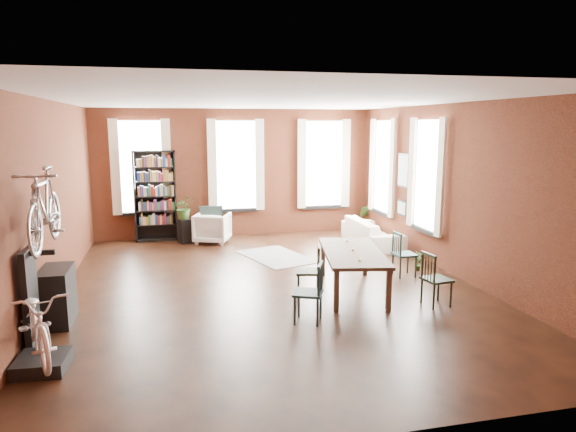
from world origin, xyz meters
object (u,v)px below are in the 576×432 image
object	(u,v)px
bike_trainer	(42,363)
console_table	(57,296)
dining_table	(352,271)
dining_chair_b	(308,271)
plant_stand	(185,231)
bicycle_floor	(35,290)
white_armchair	(212,226)
bookshelf	(155,196)
cream_sofa	(372,228)
dining_chair_c	(437,279)
dining_chair_a	(308,293)
dining_chair_d	(405,254)

from	to	relation	value
bike_trainer	console_table	world-z (taller)	console_table
dining_table	console_table	world-z (taller)	console_table
dining_chair_b	plant_stand	world-z (taller)	dining_chair_b
bicycle_floor	white_armchair	bearing A→B (deg)	47.55
bookshelf	console_table	world-z (taller)	bookshelf
cream_sofa	console_table	world-z (taller)	cream_sofa
cream_sofa	plant_stand	world-z (taller)	cream_sofa
dining_chair_b	bicycle_floor	distance (m)	4.14
dining_chair_b	white_armchair	world-z (taller)	dining_chair_b
console_table	bicycle_floor	distance (m)	1.59
console_table	bicycle_floor	size ratio (longest dim) A/B	0.51
dining_chair_c	cream_sofa	distance (m)	4.12
cream_sofa	bike_trainer	size ratio (longest dim) A/B	3.71
dining_chair_b	white_armchair	size ratio (longest dim) A/B	1.07
dining_chair_b	bookshelf	world-z (taller)	bookshelf
plant_stand	bicycle_floor	bearing A→B (deg)	-106.61
dining_chair_a	dining_chair_b	xyz separation A→B (m)	(0.30, 1.07, -0.01)
bookshelf	console_table	xyz separation A→B (m)	(-1.28, -5.20, -0.70)
dining_table	dining_chair_d	size ratio (longest dim) A/B	2.48
dining_chair_d	bike_trainer	bearing A→B (deg)	112.22
console_table	bicycle_floor	bearing A→B (deg)	-86.62
dining_chair_a	white_armchair	size ratio (longest dim) A/B	1.09
dining_table	white_armchair	xyz separation A→B (m)	(-2.00, 4.26, 0.04)
bookshelf	bike_trainer	xyz separation A→B (m)	(-1.18, -6.72, -1.02)
dining_chair_d	plant_stand	xyz separation A→B (m)	(-3.90, 3.74, -0.13)
dining_table	plant_stand	xyz separation A→B (m)	(-2.63, 4.39, -0.07)
dining_chair_c	bicycle_floor	size ratio (longest dim) A/B	0.54
bike_trainer	bicycle_floor	bearing A→B (deg)	125.16
plant_stand	cream_sofa	bearing A→B (deg)	-16.25
cream_sofa	bookshelf	bearing A→B (deg)	71.05
bookshelf	dining_table	bearing A→B (deg)	-55.68
dining_chair_a	bookshelf	xyz separation A→B (m)	(-2.21, 5.98, 0.67)
dining_chair_a	bookshelf	bearing A→B (deg)	-135.12
cream_sofa	plant_stand	bearing A→B (deg)	73.75
dining_table	white_armchair	world-z (taller)	white_armchair
dining_chair_d	console_table	size ratio (longest dim) A/B	1.05
plant_stand	dining_table	bearing A→B (deg)	-59.01
cream_sofa	bicycle_floor	size ratio (longest dim) A/B	1.31
bookshelf	white_armchair	world-z (taller)	bookshelf
bookshelf	dining_chair_b	bearing A→B (deg)	-62.97
dining_table	plant_stand	bearing A→B (deg)	132.00
dining_table	dining_chair_b	bearing A→B (deg)	-163.78
plant_stand	dining_chair_b	bearing A→B (deg)	-67.61
dining_chair_b	plant_stand	bearing A→B (deg)	-143.55
cream_sofa	dining_chair_a	bearing A→B (deg)	147.37
bicycle_floor	dining_chair_c	bearing A→B (deg)	-10.79
bookshelf	plant_stand	xyz separation A→B (m)	(0.67, -0.45, -0.81)
dining_chair_a	white_armchair	world-z (taller)	dining_chair_a
bike_trainer	dining_chair_b	bearing A→B (deg)	26.11
console_table	dining_chair_c	bearing A→B (deg)	-5.81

